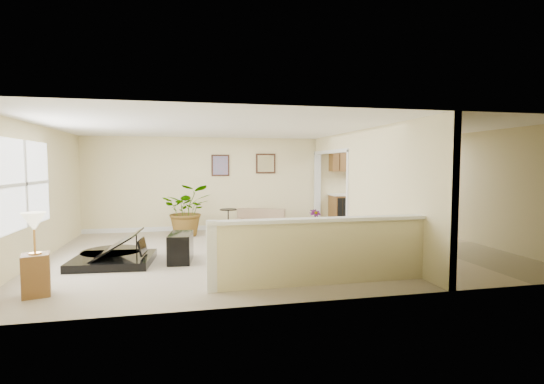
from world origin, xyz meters
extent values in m
plane|color=tan|center=(0.00, 0.00, 0.00)|extent=(9.00, 9.00, 0.00)
cube|color=beige|center=(0.00, 3.00, 1.25)|extent=(9.00, 0.04, 2.50)
cube|color=beige|center=(0.00, -3.00, 1.25)|extent=(9.00, 0.04, 2.50)
cube|color=beige|center=(-4.50, 0.00, 1.25)|extent=(0.04, 6.00, 2.50)
cube|color=beige|center=(4.50, 0.00, 1.25)|extent=(0.04, 6.00, 2.50)
cube|color=white|center=(0.00, 0.00, 2.50)|extent=(9.00, 6.00, 0.04)
cube|color=tan|center=(3.15, 0.00, 0.00)|extent=(2.70, 6.00, 0.01)
cube|color=beige|center=(1.80, -1.20, 1.25)|extent=(0.12, 3.60, 2.50)
cube|color=beige|center=(1.80, 1.77, 2.30)|extent=(0.12, 2.35, 0.40)
cube|color=beige|center=(0.15, -2.30, 0.47)|extent=(3.30, 0.12, 0.95)
cube|color=silver|center=(0.15, -2.30, 0.96)|extent=(3.40, 0.22, 0.05)
cube|color=silver|center=(-1.50, -2.30, 0.50)|extent=(0.14, 0.14, 1.00)
cube|color=white|center=(-4.49, -0.50, 1.45)|extent=(0.05, 2.15, 1.45)
cube|color=#341D13|center=(-0.95, 2.98, 1.75)|extent=(0.48, 0.03, 0.58)
cube|color=#925D7D|center=(-0.95, 2.96, 1.75)|extent=(0.40, 0.01, 0.50)
cube|color=#341D13|center=(0.30, 2.98, 1.80)|extent=(0.55, 0.03, 0.55)
cube|color=white|center=(0.30, 2.96, 1.80)|extent=(0.46, 0.01, 0.46)
cube|color=brown|center=(3.30, 2.70, 0.45)|extent=(2.30, 0.60, 0.90)
cube|color=white|center=(3.30, 2.70, 0.92)|extent=(2.36, 0.65, 0.04)
cube|color=black|center=(2.50, 2.69, 0.43)|extent=(0.60, 0.60, 0.84)
cube|color=brown|center=(3.30, 2.82, 1.95)|extent=(2.30, 0.35, 0.75)
cube|color=black|center=(-3.13, -0.42, 0.71)|extent=(1.42, 1.25, 0.28)
cylinder|color=black|center=(-3.27, 0.08, 0.71)|extent=(1.15, 1.15, 0.28)
cube|color=silver|center=(-2.34, -0.42, 0.67)|extent=(0.27, 0.94, 0.02)
cube|color=black|center=(-3.23, -0.33, 0.96)|extent=(1.13, 1.14, 0.62)
cube|color=black|center=(-1.96, -0.46, 0.26)|extent=(0.47, 0.81, 0.52)
cube|color=#9D8064|center=(0.02, 2.49, 0.18)|extent=(1.50, 1.19, 0.37)
cube|color=#9D8064|center=(0.02, 2.78, 0.56)|extent=(1.28, 0.66, 0.39)
cube|color=#9D8064|center=(-0.55, 2.49, 0.44)|extent=(0.43, 0.75, 0.14)
cube|color=#9D8064|center=(0.60, 2.49, 0.44)|extent=(0.43, 0.75, 0.14)
cylinder|color=black|center=(-0.82, 2.26, 0.01)|extent=(0.32, 0.32, 0.03)
cylinder|color=black|center=(-0.82, 2.26, 0.32)|extent=(0.03, 0.03, 0.62)
cylinder|color=black|center=(-0.82, 2.26, 0.62)|extent=(0.44, 0.44, 0.03)
cylinder|color=black|center=(-1.84, 2.16, 0.13)|extent=(0.37, 0.37, 0.26)
imported|color=#144516|center=(-1.84, 2.16, 0.65)|extent=(1.19, 1.04, 1.29)
cylinder|color=black|center=(1.45, 2.10, 0.11)|extent=(0.30, 0.30, 0.21)
imported|color=#144516|center=(1.45, 2.10, 0.29)|extent=(0.36, 0.36, 0.59)
cube|color=brown|center=(-3.83, -1.99, 0.29)|extent=(0.41, 0.41, 0.57)
cylinder|color=#C48841|center=(-3.83, -1.99, 0.58)|extent=(0.15, 0.15, 0.02)
cylinder|color=#C48841|center=(-3.83, -1.99, 0.77)|extent=(0.03, 0.03, 0.38)
cone|color=#F8F0CB|center=(-3.83, -1.99, 1.01)|extent=(0.30, 0.30, 0.25)
camera|label=1|loc=(-1.80, -7.76, 1.77)|focal=26.00mm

